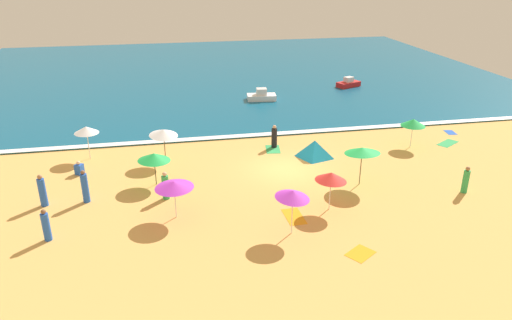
{
  "coord_description": "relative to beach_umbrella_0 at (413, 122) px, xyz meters",
  "views": [
    {
      "loc": [
        -7.03,
        -26.27,
        12.11
      ],
      "look_at": [
        -1.88,
        -0.04,
        0.8
      ],
      "focal_mm": 33.38,
      "sensor_mm": 36.0,
      "label": 1
    }
  ],
  "objects": [
    {
      "name": "beachgoer_6",
      "position": [
        -23.31,
        -4.22,
        -0.94
      ],
      "size": [
        0.42,
        0.42,
        1.8
      ],
      "color": "blue",
      "rests_on": "ground_plane"
    },
    {
      "name": "beachgoer_3",
      "position": [
        -9.37,
        1.75,
        -1.03
      ],
      "size": [
        0.55,
        0.55,
        1.61
      ],
      "color": "black",
      "rests_on": "ground_plane"
    },
    {
      "name": "beach_towel_1",
      "position": [
        -9.55,
        1.36,
        -1.77
      ],
      "size": [
        1.19,
        1.72,
        0.01
      ],
      "color": "green",
      "rests_on": "ground_plane"
    },
    {
      "name": "beach_towel_2",
      "position": [
        2.95,
        0.08,
        -1.77
      ],
      "size": [
        1.96,
        1.65,
        0.01
      ],
      "color": "green",
      "rests_on": "ground_plane"
    },
    {
      "name": "wave_breaker_foam",
      "position": [
        -9.55,
        4.21,
        -1.67
      ],
      "size": [
        57.0,
        0.7,
        0.01
      ],
      "primitive_type": "cube",
      "color": "white",
      "rests_on": "ocean_water"
    },
    {
      "name": "beach_umbrella_5",
      "position": [
        -16.86,
        0.49,
        0.26
      ],
      "size": [
        2.55,
        2.55,
        2.34
      ],
      "color": "#4C3823",
      "rests_on": "ground_plane"
    },
    {
      "name": "beach_umbrella_3",
      "position": [
        -21.73,
        2.1,
        0.21
      ],
      "size": [
        2.12,
        2.12,
        2.23
      ],
      "color": "silver",
      "rests_on": "ground_plane"
    },
    {
      "name": "ground_plane",
      "position": [
        -9.55,
        -2.09,
        -1.78
      ],
      "size": [
        60.0,
        60.0,
        0.0
      ],
      "primitive_type": "plane",
      "color": "#E0A856"
    },
    {
      "name": "small_boat_1",
      "position": [
        -7.85,
        13.44,
        -1.32
      ],
      "size": [
        2.76,
        1.64,
        1.07
      ],
      "color": "white",
      "rests_on": "ocean_water"
    },
    {
      "name": "beach_tent",
      "position": [
        -7.2,
        -0.61,
        -1.17
      ],
      "size": [
        2.4,
        2.26,
        1.2
      ],
      "color": "#1999D8",
      "rests_on": "ground_plane"
    },
    {
      "name": "beach_umbrella_6",
      "position": [
        -16.48,
        -6.81,
        0.05
      ],
      "size": [
        2.75,
        2.75,
        2.03
      ],
      "color": "silver",
      "rests_on": "ground_plane"
    },
    {
      "name": "beach_umbrella_0",
      "position": [
        0.0,
        0.0,
        0.0
      ],
      "size": [
        1.96,
        1.96,
        2.03
      ],
      "color": "silver",
      "rests_on": "ground_plane"
    },
    {
      "name": "ocean_water",
      "position": [
        -9.55,
        25.91,
        -1.73
      ],
      "size": [
        60.0,
        44.0,
        0.1
      ],
      "primitive_type": "cube",
      "color": "#0F567A",
      "rests_on": "ground_plane"
    },
    {
      "name": "beach_towel_0",
      "position": [
        -8.56,
        -11.71,
        -1.77
      ],
      "size": [
        1.54,
        1.46,
        0.01
      ],
      "color": "orange",
      "rests_on": "ground_plane"
    },
    {
      "name": "beach_towel_3",
      "position": [
        4.43,
        2.13,
        -1.77
      ],
      "size": [
        0.81,
        1.14,
        0.01
      ],
      "color": "blue",
      "rests_on": "ground_plane"
    },
    {
      "name": "beach_umbrella_7",
      "position": [
        -5.85,
        -4.99,
        0.35
      ],
      "size": [
        2.61,
        2.63,
        2.4
      ],
      "color": "#4C3823",
      "rests_on": "ground_plane"
    },
    {
      "name": "beach_umbrella_2",
      "position": [
        -11.13,
        -9.44,
        0.31
      ],
      "size": [
        2.25,
        2.24,
        2.37
      ],
      "color": "silver",
      "rests_on": "ground_plane"
    },
    {
      "name": "beach_umbrella_1",
      "position": [
        -8.57,
        -7.51,
        0.1
      ],
      "size": [
        1.79,
        1.77,
        2.15
      ],
      "color": "silver",
      "rests_on": "ground_plane"
    },
    {
      "name": "beachgoer_5",
      "position": [
        -0.48,
        -7.11,
        -1.04
      ],
      "size": [
        0.38,
        0.38,
        1.57
      ],
      "color": "green",
      "rests_on": "ground_plane"
    },
    {
      "name": "beachgoer_1",
      "position": [
        -16.93,
        -4.65,
        -1.04
      ],
      "size": [
        0.44,
        0.44,
        1.59
      ],
      "color": "green",
      "rests_on": "ground_plane"
    },
    {
      "name": "small_boat_0",
      "position": [
        1.87,
        16.62,
        -1.35
      ],
      "size": [
        2.67,
        1.97,
        0.99
      ],
      "color": "red",
      "rests_on": "ocean_water"
    },
    {
      "name": "beach_towel_4",
      "position": [
        -10.59,
        -7.93,
        -1.77
      ],
      "size": [
        0.96,
        1.76,
        0.01
      ],
      "color": "orange",
      "rests_on": "ground_plane"
    },
    {
      "name": "beachgoer_4",
      "position": [
        -21.16,
        -4.2,
        -0.91
      ],
      "size": [
        0.42,
        0.42,
        1.85
      ],
      "color": "blue",
      "rests_on": "ground_plane"
    },
    {
      "name": "beachgoer_0",
      "position": [
        -22.04,
        -0.37,
        -1.41
      ],
      "size": [
        0.57,
        0.57,
        0.86
      ],
      "color": "blue",
      "rests_on": "ground_plane"
    },
    {
      "name": "beachgoer_2",
      "position": [
        -22.43,
        -7.82,
        -1.03
      ],
      "size": [
        0.47,
        0.47,
        1.61
      ],
      "color": "blue",
      "rests_on": "ground_plane"
    },
    {
      "name": "beach_umbrella_4",
      "position": [
        -17.47,
        -2.73,
        -0.05
      ],
      "size": [
        1.93,
        1.91,
        1.99
      ],
      "color": "#4C3823",
      "rests_on": "ground_plane"
    }
  ]
}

